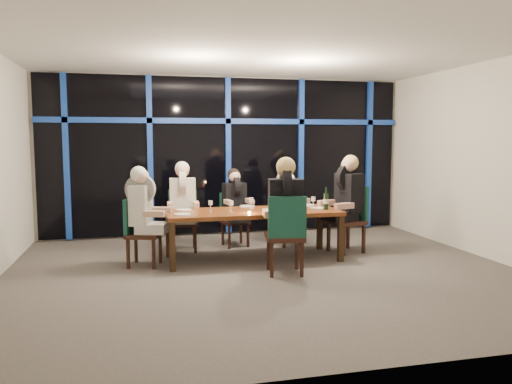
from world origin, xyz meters
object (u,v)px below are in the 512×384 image
(chair_end_right, at_px, (351,215))
(water_pitcher, at_px, (301,203))
(chair_far_right, at_px, (284,214))
(chair_end_left, at_px, (138,228))
(chair_near_mid, at_px, (286,231))
(diner_near_mid, at_px, (285,198))
(diner_end_left, at_px, (143,201))
(wine_bottle, at_px, (326,201))
(diner_far_left, at_px, (183,193))
(chair_far_mid, at_px, (234,216))
(diner_end_right, at_px, (347,190))
(dining_table, at_px, (253,215))
(diner_far_right, at_px, (287,192))
(diner_far_mid, at_px, (235,196))
(chair_far_left, at_px, (183,217))

(chair_end_right, bearing_deg, water_pitcher, -89.11)
(chair_far_right, relative_size, chair_end_left, 0.98)
(chair_near_mid, distance_m, diner_near_mid, 0.44)
(diner_end_left, relative_size, wine_bottle, 2.76)
(chair_far_right, xyz_separation_m, wine_bottle, (0.34, -1.12, 0.35))
(diner_far_left, relative_size, water_pitcher, 4.60)
(chair_far_mid, height_order, diner_end_right, diner_end_right)
(diner_end_left, distance_m, wine_bottle, 2.72)
(diner_end_right, bearing_deg, diner_near_mid, -67.68)
(dining_table, relative_size, diner_far_right, 2.78)
(chair_far_mid, xyz_separation_m, water_pitcher, (0.82, -1.18, 0.35))
(diner_far_right, bearing_deg, diner_end_right, -63.90)
(diner_near_mid, bearing_deg, water_pitcher, -114.15)
(diner_far_left, xyz_separation_m, water_pitcher, (1.71, -0.92, -0.10))
(chair_end_left, relative_size, diner_far_mid, 1.11)
(diner_far_right, relative_size, diner_near_mid, 0.89)
(chair_far_mid, distance_m, diner_end_left, 1.92)
(chair_far_mid, distance_m, chair_near_mid, 2.07)
(chair_end_left, xyz_separation_m, chair_end_right, (3.35, 0.15, 0.05))
(chair_near_mid, bearing_deg, chair_far_right, -97.30)
(chair_far_left, height_order, chair_end_right, chair_end_right)
(diner_far_right, distance_m, diner_end_left, 2.57)
(chair_far_right, distance_m, diner_far_right, 0.39)
(dining_table, relative_size, chair_near_mid, 2.41)
(chair_end_left, height_order, diner_far_mid, diner_far_mid)
(chair_far_left, distance_m, water_pitcher, 2.00)
(diner_far_right, bearing_deg, dining_table, -151.66)
(dining_table, distance_m, chair_end_right, 1.67)
(diner_near_mid, bearing_deg, chair_end_right, -135.80)
(water_pitcher, bearing_deg, chair_near_mid, -109.33)
(chair_end_right, distance_m, water_pitcher, 1.00)
(diner_far_left, xyz_separation_m, diner_near_mid, (1.22, -1.69, 0.08))
(chair_end_left, bearing_deg, wine_bottle, -75.95)
(chair_near_mid, bearing_deg, chair_end_right, -133.73)
(chair_far_left, distance_m, chair_end_left, 1.15)
(diner_end_left, bearing_deg, water_pitcher, -74.92)
(chair_end_left, height_order, wine_bottle, wine_bottle)
(diner_end_left, relative_size, water_pitcher, 4.52)
(water_pitcher, bearing_deg, diner_end_right, 26.65)
(diner_far_left, relative_size, diner_end_left, 1.02)
(diner_far_mid, bearing_deg, dining_table, -94.44)
(diner_far_mid, distance_m, diner_end_right, 1.88)
(chair_end_left, height_order, water_pitcher, chair_end_left)
(chair_far_right, bearing_deg, diner_far_mid, 158.15)
(diner_near_mid, distance_m, wine_bottle, 1.14)
(diner_near_mid, bearing_deg, chair_far_left, -47.23)
(diner_far_mid, bearing_deg, diner_near_mid, -89.51)
(chair_end_right, height_order, diner_far_right, diner_far_right)
(diner_far_mid, height_order, diner_end_left, diner_end_left)
(chair_near_mid, xyz_separation_m, diner_far_left, (-1.21, 1.78, 0.35))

